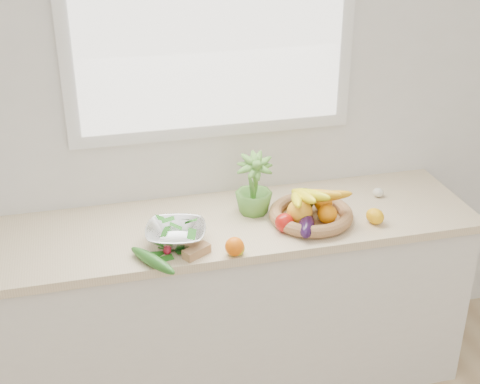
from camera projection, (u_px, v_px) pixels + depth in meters
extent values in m
cube|color=white|center=(212.00, 104.00, 3.03)|extent=(4.50, 0.02, 2.70)
cube|color=silver|center=(229.00, 308.00, 3.18)|extent=(2.20, 0.58, 0.86)
cube|color=beige|center=(228.00, 225.00, 2.98)|extent=(2.24, 0.62, 0.04)
cube|color=white|center=(211.00, 15.00, 2.84)|extent=(1.30, 0.03, 1.10)
cube|color=white|center=(212.00, 16.00, 2.82)|extent=(1.18, 0.01, 0.98)
sphere|color=#FF6808|center=(235.00, 247.00, 2.70)|extent=(0.09, 0.09, 0.08)
ellipsoid|color=#DCBA0B|center=(233.00, 249.00, 2.70)|extent=(0.08, 0.09, 0.06)
ellipsoid|color=#DBC40B|center=(238.00, 249.00, 2.71)|extent=(0.08, 0.09, 0.06)
ellipsoid|color=#FFAF0D|center=(375.00, 216.00, 2.94)|extent=(0.10, 0.11, 0.07)
sphere|color=#B1130E|center=(284.00, 223.00, 2.87)|extent=(0.11, 0.11, 0.08)
cube|color=tan|center=(197.00, 251.00, 2.71)|extent=(0.13, 0.10, 0.04)
ellipsoid|color=white|center=(287.00, 225.00, 2.89)|extent=(0.06, 0.06, 0.04)
ellipsoid|color=silver|center=(378.00, 192.00, 3.18)|extent=(0.06, 0.06, 0.04)
ellipsoid|color=white|center=(323.00, 217.00, 2.97)|extent=(0.07, 0.07, 0.04)
ellipsoid|color=#220D31|center=(307.00, 225.00, 2.86)|extent=(0.13, 0.20, 0.07)
ellipsoid|color=#285F1B|center=(152.00, 260.00, 2.63)|extent=(0.18, 0.26, 0.05)
sphere|color=red|center=(167.00, 251.00, 2.72)|extent=(0.04, 0.04, 0.03)
imported|color=#539134|center=(254.00, 186.00, 2.99)|extent=(0.20, 0.20, 0.30)
cylinder|color=#A7714A|center=(311.00, 219.00, 2.97)|extent=(0.42, 0.42, 0.01)
torus|color=#AB744C|center=(311.00, 214.00, 2.96)|extent=(0.49, 0.49, 0.06)
sphere|color=orange|center=(300.00, 212.00, 2.91)|extent=(0.15, 0.15, 0.11)
sphere|color=orange|center=(327.00, 214.00, 2.92)|extent=(0.11, 0.11, 0.09)
sphere|color=orange|center=(324.00, 204.00, 3.01)|extent=(0.11, 0.11, 0.08)
ellipsoid|color=#243015|center=(304.00, 200.00, 3.01)|extent=(0.12, 0.12, 0.11)
ellipsoid|color=yellow|center=(297.00, 200.00, 2.90)|extent=(0.10, 0.25, 0.11)
ellipsoid|color=yellow|center=(303.00, 196.00, 2.91)|extent=(0.07, 0.25, 0.11)
ellipsoid|color=yellow|center=(311.00, 195.00, 2.91)|extent=(0.14, 0.25, 0.11)
ellipsoid|color=orange|center=(317.00, 195.00, 2.92)|extent=(0.20, 0.21, 0.11)
ellipsoid|color=orange|center=(325.00, 196.00, 2.93)|extent=(0.24, 0.16, 0.11)
cylinder|color=white|center=(176.00, 243.00, 2.79)|extent=(0.12, 0.12, 0.02)
imported|color=white|center=(176.00, 234.00, 2.77)|extent=(0.30, 0.30, 0.06)
ellipsoid|color=#26681A|center=(176.00, 226.00, 2.75)|extent=(0.23, 0.23, 0.08)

